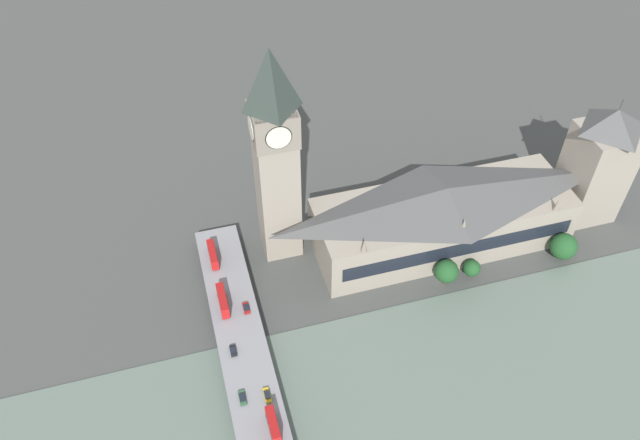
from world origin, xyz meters
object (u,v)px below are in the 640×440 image
clock_tower (275,154)px  double_decker_bus_mid (273,425)px  car_northbound_mid (267,395)px  car_southbound_tail (242,398)px  road_bridge (261,425)px  car_northbound_tail (233,351)px  parliament_hall (443,216)px  victoria_tower (598,164)px  double_decker_bus_lead (213,254)px  car_southbound_lead (246,308)px  double_decker_bus_rear (223,300)px

clock_tower → double_decker_bus_mid: (-71.17, 18.95, -34.47)m
car_northbound_mid → car_southbound_tail: bearing=80.9°
road_bridge → car_northbound_tail: car_northbound_tail is taller
parliament_hall → car_northbound_mid: bearing=122.5°
road_bridge → double_decker_bus_mid: 5.41m
victoria_tower → car_northbound_tail: 143.73m
victoria_tower → car_southbound_tail: (-46.17, 139.80, -17.38)m
double_decker_bus_lead → double_decker_bus_mid: bearing=-174.9°
double_decker_bus_lead → car_southbound_tail: bearing=179.5°
car_southbound_tail → car_southbound_lead: bearing=-13.2°
parliament_hall → car_northbound_mid: parliament_hall is taller
clock_tower → double_decker_bus_rear: size_ratio=6.82×
parliament_hall → double_decker_bus_rear: 81.74m
victoria_tower → clock_tower: bearing=83.3°
car_northbound_tail → double_decker_bus_rear: bearing=-0.5°
double_decker_bus_mid → double_decker_bus_rear: (45.86, 5.97, 0.09)m
car_southbound_lead → car_southbound_tail: bearing=166.8°
double_decker_bus_mid → car_southbound_tail: bearing=29.3°
car_southbound_lead → double_decker_bus_mid: bearing=178.9°
double_decker_bus_rear → car_northbound_tail: (-18.15, 0.16, -2.06)m
double_decker_bus_lead → car_southbound_lead: (-24.15, -6.71, -1.90)m
clock_tower → car_southbound_lead: size_ratio=17.64×
road_bridge → car_northbound_tail: size_ratio=38.90×
double_decker_bus_mid → car_northbound_tail: size_ratio=2.49×
clock_tower → car_southbound_tail: size_ratio=17.21×
car_southbound_tail → car_northbound_tail: bearing=-1.1°
car_northbound_tail → car_southbound_tail: 16.22m
car_northbound_mid → car_southbound_lead: (32.02, -0.27, -0.01)m
victoria_tower → double_decker_bus_mid: victoria_tower is taller
parliament_hall → double_decker_bus_mid: size_ratio=9.03×
double_decker_bus_mid → car_southbound_lead: double_decker_bus_mid is taller
clock_tower → car_southbound_lead: clock_tower is taller
parliament_hall → double_decker_bus_lead: size_ratio=8.05×
parliament_hall → victoria_tower: size_ratio=1.80×
parliament_hall → double_decker_bus_lead: parliament_hall is taller
car_northbound_tail → car_southbound_tail: (-16.22, 0.30, -0.03)m
parliament_hall → road_bridge: 95.61m
victoria_tower → double_decker_bus_lead: victoria_tower is taller
victoria_tower → double_decker_bus_lead: bearing=86.3°
road_bridge → double_decker_bus_mid: size_ratio=15.61×
car_southbound_lead → road_bridge: bearing=174.5°
double_decker_bus_rear → car_northbound_mid: double_decker_bus_rear is taller
double_decker_bus_mid → car_northbound_tail: double_decker_bus_mid is taller
car_northbound_tail → double_decker_bus_mid: bearing=-167.5°
double_decker_bus_rear → parliament_hall: bearing=-81.7°
car_northbound_mid → clock_tower: bearing=-16.9°
road_bridge → double_decker_bus_mid: double_decker_bus_mid is taller
car_southbound_tail → clock_tower: bearing=-23.0°
double_decker_bus_rear → car_southbound_tail: size_ratio=2.52×
clock_tower → double_decker_bus_rear: 49.44m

